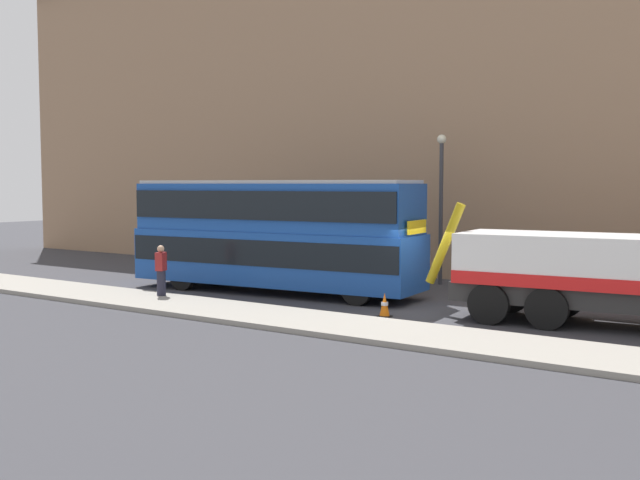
{
  "coord_description": "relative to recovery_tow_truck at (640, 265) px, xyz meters",
  "views": [
    {
      "loc": [
        10.36,
        -21.34,
        3.95
      ],
      "look_at": [
        -4.44,
        0.09,
        2.0
      ],
      "focal_mm": 42.6,
      "sensor_mm": 36.0,
      "label": 1
    }
  ],
  "objects": [
    {
      "name": "pedestrian_onlooker",
      "position": [
        -14.53,
        -3.54,
        -0.77
      ],
      "size": [
        0.39,
        0.47,
        1.71
      ],
      "rotation": [
        0.0,
        0.0,
        0.39
      ],
      "color": "#232333",
      "rests_on": "near_kerb"
    },
    {
      "name": "double_decker_bus",
      "position": [
        -12.42,
        -0.04,
        0.47
      ],
      "size": [
        11.19,
        3.54,
        4.06
      ],
      "rotation": [
        0.0,
        0.0,
        0.09
      ],
      "color": "#19479E",
      "rests_on": "ground_plane"
    },
    {
      "name": "recovery_tow_truck",
      "position": [
        0.0,
        0.0,
        0.0
      ],
      "size": [
        10.23,
        3.44,
        3.67
      ],
      "rotation": [
        0.0,
        0.0,
        0.09
      ],
      "color": "#2D2D2D",
      "rests_on": "ground_plane"
    },
    {
      "name": "building_facade",
      "position": [
        -5.95,
        7.64,
        6.31
      ],
      "size": [
        60.0,
        1.5,
        16.0
      ],
      "color": "#9E7A5B",
      "rests_on": "ground_plane"
    },
    {
      "name": "street_lamp",
      "position": [
        -8.47,
        5.44,
        1.71
      ],
      "size": [
        0.36,
        0.36,
        5.83
      ],
      "color": "#38383D",
      "rests_on": "ground_plane"
    },
    {
      "name": "ground_plane",
      "position": [
        -5.95,
        -0.13,
        -1.76
      ],
      "size": [
        120.0,
        120.0,
        0.0
      ],
      "primitive_type": "plane",
      "color": "#38383D"
    },
    {
      "name": "traffic_cone_near_bus",
      "position": [
        -6.65,
        -2.11,
        -1.42
      ],
      "size": [
        0.36,
        0.36,
        0.72
      ],
      "color": "orange",
      "rests_on": "ground_plane"
    },
    {
      "name": "near_kerb",
      "position": [
        -5.95,
        -4.33,
        -1.68
      ],
      "size": [
        60.0,
        2.8,
        0.15
      ],
      "primitive_type": "cube",
      "color": "gray",
      "rests_on": "ground_plane"
    }
  ]
}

